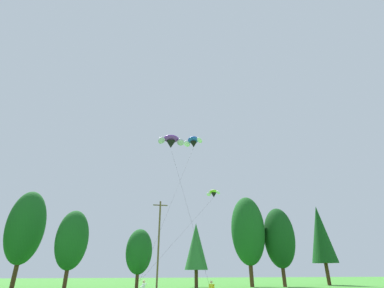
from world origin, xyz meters
TOP-DOWN VIEW (x-y plane):
  - treeline_tree_b at (-21.79, 48.29)m, footprint 5.83×5.83m
  - treeline_tree_c at (-13.68, 45.10)m, footprint 4.87×4.87m
  - treeline_tree_d at (-3.24, 44.74)m, footprint 4.15×4.15m
  - treeline_tree_e at (6.02, 44.42)m, footprint 3.77×3.77m
  - treeline_tree_f at (15.39, 44.52)m, footprint 5.79×5.79m
  - treeline_tree_g at (20.96, 44.06)m, footprint 5.28×5.28m
  - treeline_tree_h at (32.31, 48.44)m, footprint 4.83×4.83m
  - utility_pole at (-0.64, 39.51)m, footprint 2.20×0.26m
  - parafoil_kite_high_lime_white at (7.31, 37.43)m, footprint 11.94×15.98m
  - parafoil_kite_mid_purple at (-0.35, 30.69)m, footprint 4.21×11.15m
  - parafoil_kite_far_blue_white at (5.02, 41.71)m, footprint 10.34×20.87m

SIDE VIEW (x-z plane):
  - treeline_tree_d at x=-3.24m, z-range 0.91..9.62m
  - treeline_tree_e at x=6.02m, z-range 1.25..11.12m
  - utility_pole at x=-0.64m, z-range 0.27..12.52m
  - treeline_tree_c at x=-13.68m, z-range 1.20..12.56m
  - treeline_tree_g at x=20.96m, z-range 1.36..14.23m
  - treeline_tree_f at x=15.39m, z-range 1.56..16.33m
  - treeline_tree_b at x=-21.79m, z-range 1.57..16.48m
  - treeline_tree_h at x=32.31m, z-range 1.86..16.54m
  - parafoil_kite_high_lime_white at x=7.31m, z-range 7.18..19.59m
  - parafoil_kite_mid_purple at x=-0.35m, z-range 9.41..27.63m
  - parafoil_kite_far_blue_white at x=5.02m, z-range 12.20..35.51m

